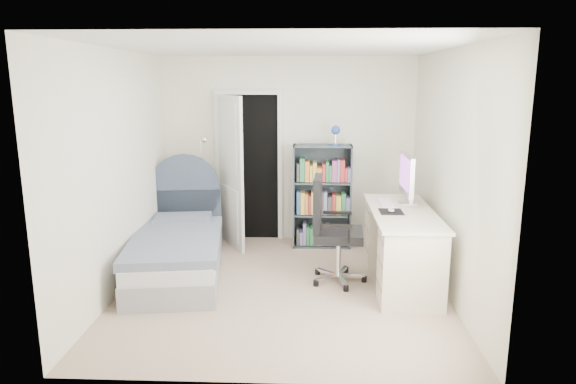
{
  "coord_description": "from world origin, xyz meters",
  "views": [
    {
      "loc": [
        0.27,
        -5.18,
        2.18
      ],
      "look_at": [
        0.05,
        0.29,
        0.99
      ],
      "focal_mm": 32.0,
      "sensor_mm": 36.0,
      "label": 1
    }
  ],
  "objects_px": {
    "nightstand": "(185,216)",
    "floor_lamp": "(204,201)",
    "office_chair": "(330,225)",
    "bookcase": "(322,199)",
    "desk": "(401,243)",
    "bed": "(178,249)"
  },
  "relations": [
    {
      "from": "bed",
      "to": "office_chair",
      "type": "bearing_deg",
      "value": -6.24
    },
    {
      "from": "bookcase",
      "to": "office_chair",
      "type": "relative_size",
      "value": 1.38
    },
    {
      "from": "nightstand",
      "to": "desk",
      "type": "height_order",
      "value": "desk"
    },
    {
      "from": "bookcase",
      "to": "desk",
      "type": "height_order",
      "value": "bookcase"
    },
    {
      "from": "bed",
      "to": "desk",
      "type": "bearing_deg",
      "value": -4.19
    },
    {
      "from": "floor_lamp",
      "to": "bed",
      "type": "bearing_deg",
      "value": -95.61
    },
    {
      "from": "bookcase",
      "to": "nightstand",
      "type": "bearing_deg",
      "value": 176.52
    },
    {
      "from": "nightstand",
      "to": "desk",
      "type": "relative_size",
      "value": 0.33
    },
    {
      "from": "nightstand",
      "to": "floor_lamp",
      "type": "height_order",
      "value": "floor_lamp"
    },
    {
      "from": "office_chair",
      "to": "desk",
      "type": "bearing_deg",
      "value": 0.39
    },
    {
      "from": "bed",
      "to": "office_chair",
      "type": "distance_m",
      "value": 1.78
    },
    {
      "from": "floor_lamp",
      "to": "office_chair",
      "type": "distance_m",
      "value": 2.04
    },
    {
      "from": "floor_lamp",
      "to": "nightstand",
      "type": "bearing_deg",
      "value": 153.36
    },
    {
      "from": "bookcase",
      "to": "desk",
      "type": "distance_m",
      "value": 1.51
    },
    {
      "from": "nightstand",
      "to": "floor_lamp",
      "type": "relative_size",
      "value": 0.37
    },
    {
      "from": "desk",
      "to": "nightstand",
      "type": "bearing_deg",
      "value": 153.32
    },
    {
      "from": "floor_lamp",
      "to": "bookcase",
      "type": "distance_m",
      "value": 1.58
    },
    {
      "from": "floor_lamp",
      "to": "office_chair",
      "type": "bearing_deg",
      "value": -36.69
    },
    {
      "from": "office_chair",
      "to": "bookcase",
      "type": "bearing_deg",
      "value": 92.39
    },
    {
      "from": "bed",
      "to": "floor_lamp",
      "type": "distance_m",
      "value": 1.08
    },
    {
      "from": "nightstand",
      "to": "floor_lamp",
      "type": "xyz_separation_m",
      "value": [
        0.3,
        -0.15,
        0.24
      ]
    },
    {
      "from": "bookcase",
      "to": "floor_lamp",
      "type": "bearing_deg",
      "value": -178.67
    }
  ]
}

